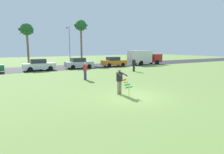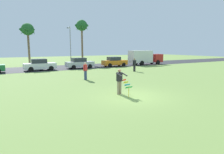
{
  "view_description": "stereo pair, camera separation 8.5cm",
  "coord_description": "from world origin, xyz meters",
  "px_view_note": "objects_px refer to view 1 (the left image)",
  "views": [
    {
      "loc": [
        -7.22,
        -9.85,
        3.13
      ],
      "look_at": [
        -0.45,
        1.84,
        1.05
      ],
      "focal_mm": 30.61,
      "sensor_mm": 36.0,
      "label": 1
    },
    {
      "loc": [
        -7.15,
        -9.89,
        3.13
      ],
      "look_at": [
        -0.45,
        1.84,
        1.05
      ],
      "focal_mm": 30.61,
      "sensor_mm": 36.0,
      "label": 2
    }
  ],
  "objects_px": {
    "parked_car_white": "(39,65)",
    "person_walker_near": "(134,64)",
    "parked_truck_red_cab": "(143,57)",
    "parked_car_orange": "(114,62)",
    "streetlight_pole": "(69,43)",
    "palm_tree_right_near": "(27,31)",
    "person_walker_far": "(85,70)",
    "person_kite_flyer": "(120,80)",
    "palm_tree_centre_far": "(81,27)",
    "kite_held": "(127,85)",
    "parked_car_silver": "(79,63)"
  },
  "relations": [
    {
      "from": "parked_truck_red_cab",
      "to": "palm_tree_centre_far",
      "type": "height_order",
      "value": "palm_tree_centre_far"
    },
    {
      "from": "palm_tree_centre_far",
      "to": "kite_held",
      "type": "bearing_deg",
      "value": -104.92
    },
    {
      "from": "kite_held",
      "to": "parked_car_silver",
      "type": "bearing_deg",
      "value": 79.35
    },
    {
      "from": "parked_truck_red_cab",
      "to": "person_walker_far",
      "type": "bearing_deg",
      "value": -146.69
    },
    {
      "from": "person_kite_flyer",
      "to": "parked_car_white",
      "type": "distance_m",
      "value": 17.19
    },
    {
      "from": "person_kite_flyer",
      "to": "person_walker_near",
      "type": "relative_size",
      "value": 1.0
    },
    {
      "from": "person_walker_far",
      "to": "person_kite_flyer",
      "type": "bearing_deg",
      "value": -91.98
    },
    {
      "from": "kite_held",
      "to": "palm_tree_centre_far",
      "type": "distance_m",
      "value": 27.39
    },
    {
      "from": "parked_car_white",
      "to": "person_walker_near",
      "type": "relative_size",
      "value": 2.45
    },
    {
      "from": "kite_held",
      "to": "palm_tree_right_near",
      "type": "xyz_separation_m",
      "value": [
        -2.69,
        26.75,
        5.26
      ]
    },
    {
      "from": "parked_car_orange",
      "to": "streetlight_pole",
      "type": "distance_m",
      "value": 9.79
    },
    {
      "from": "kite_held",
      "to": "person_walker_far",
      "type": "distance_m",
      "value": 7.49
    },
    {
      "from": "parked_car_white",
      "to": "parked_car_orange",
      "type": "xyz_separation_m",
      "value": [
        11.97,
        0.0,
        0.0
      ]
    },
    {
      "from": "person_kite_flyer",
      "to": "palm_tree_right_near",
      "type": "relative_size",
      "value": 0.24
    },
    {
      "from": "parked_car_white",
      "to": "person_walker_near",
      "type": "height_order",
      "value": "person_walker_near"
    },
    {
      "from": "person_kite_flyer",
      "to": "person_walker_near",
      "type": "bearing_deg",
      "value": 49.16
    },
    {
      "from": "parked_car_white",
      "to": "person_kite_flyer",
      "type": "bearing_deg",
      "value": -82.12
    },
    {
      "from": "palm_tree_right_near",
      "to": "palm_tree_centre_far",
      "type": "height_order",
      "value": "palm_tree_centre_far"
    },
    {
      "from": "person_kite_flyer",
      "to": "parked_car_silver",
      "type": "xyz_separation_m",
      "value": [
        3.44,
        17.03,
        -0.18
      ]
    },
    {
      "from": "kite_held",
      "to": "parked_truck_red_cab",
      "type": "xyz_separation_m",
      "value": [
        15.88,
        17.82,
        0.66
      ]
    },
    {
      "from": "parked_car_orange",
      "to": "parked_truck_red_cab",
      "type": "distance_m",
      "value": 6.39
    },
    {
      "from": "palm_tree_right_near",
      "to": "streetlight_pole",
      "type": "distance_m",
      "value": 7.46
    },
    {
      "from": "palm_tree_right_near",
      "to": "person_walker_far",
      "type": "relative_size",
      "value": 4.24
    },
    {
      "from": "parked_truck_red_cab",
      "to": "person_walker_near",
      "type": "relative_size",
      "value": 3.91
    },
    {
      "from": "parked_car_orange",
      "to": "palm_tree_right_near",
      "type": "height_order",
      "value": "palm_tree_right_near"
    },
    {
      "from": "parked_car_white",
      "to": "person_walker_near",
      "type": "xyz_separation_m",
      "value": [
        10.73,
        -7.34,
        0.16
      ]
    },
    {
      "from": "person_kite_flyer",
      "to": "parked_truck_red_cab",
      "type": "bearing_deg",
      "value": 46.84
    },
    {
      "from": "parked_car_orange",
      "to": "palm_tree_centre_far",
      "type": "height_order",
      "value": "palm_tree_centre_far"
    },
    {
      "from": "parked_car_orange",
      "to": "parked_car_white",
      "type": "bearing_deg",
      "value": -179.99
    },
    {
      "from": "person_walker_far",
      "to": "parked_car_silver",
      "type": "bearing_deg",
      "value": 72.78
    },
    {
      "from": "parked_truck_red_cab",
      "to": "palm_tree_right_near",
      "type": "bearing_deg",
      "value": 154.35
    },
    {
      "from": "parked_car_silver",
      "to": "parked_truck_red_cab",
      "type": "relative_size",
      "value": 0.63
    },
    {
      "from": "streetlight_pole",
      "to": "parked_truck_red_cab",
      "type": "bearing_deg",
      "value": -33.74
    },
    {
      "from": "parked_car_white",
      "to": "person_walker_near",
      "type": "distance_m",
      "value": 13.0
    },
    {
      "from": "palm_tree_right_near",
      "to": "palm_tree_centre_far",
      "type": "relative_size",
      "value": 0.87
    },
    {
      "from": "parked_truck_red_cab",
      "to": "palm_tree_right_near",
      "type": "xyz_separation_m",
      "value": [
        -18.58,
        8.92,
        4.6
      ]
    },
    {
      "from": "parked_car_silver",
      "to": "person_walker_far",
      "type": "distance_m",
      "value": 10.83
    },
    {
      "from": "person_walker_far",
      "to": "palm_tree_centre_far",
      "type": "bearing_deg",
      "value": 69.81
    },
    {
      "from": "parked_car_silver",
      "to": "person_walker_near",
      "type": "xyz_separation_m",
      "value": [
        4.94,
        -7.34,
        0.16
      ]
    },
    {
      "from": "kite_held",
      "to": "person_walker_near",
      "type": "distance_m",
      "value": 13.36
    },
    {
      "from": "parked_truck_red_cab",
      "to": "palm_tree_right_near",
      "type": "height_order",
      "value": "palm_tree_right_near"
    },
    {
      "from": "parked_car_orange",
      "to": "person_walker_far",
      "type": "distance_m",
      "value": 13.97
    },
    {
      "from": "parked_car_orange",
      "to": "streetlight_pole",
      "type": "relative_size",
      "value": 0.61
    },
    {
      "from": "palm_tree_right_near",
      "to": "person_walker_near",
      "type": "height_order",
      "value": "palm_tree_right_near"
    },
    {
      "from": "parked_car_orange",
      "to": "person_walker_far",
      "type": "xyz_separation_m",
      "value": [
        -9.38,
        -10.35,
        0.16
      ]
    },
    {
      "from": "person_walker_near",
      "to": "person_walker_far",
      "type": "bearing_deg",
      "value": -159.78
    },
    {
      "from": "palm_tree_right_near",
      "to": "parked_car_orange",
      "type": "bearing_deg",
      "value": -36.12
    },
    {
      "from": "person_kite_flyer",
      "to": "person_walker_near",
      "type": "height_order",
      "value": "same"
    },
    {
      "from": "parked_truck_red_cab",
      "to": "person_walker_far",
      "type": "relative_size",
      "value": 3.91
    },
    {
      "from": "person_kite_flyer",
      "to": "streetlight_pole",
      "type": "relative_size",
      "value": 0.25
    }
  ]
}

